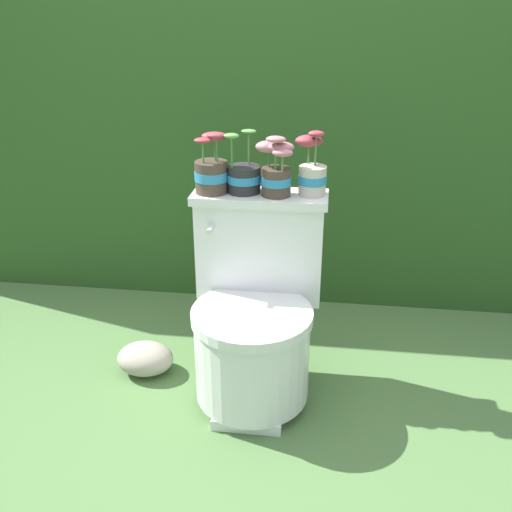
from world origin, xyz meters
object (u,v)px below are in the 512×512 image
at_px(potted_plant_midright, 312,172).
at_px(potted_plant_midleft, 244,176).
at_px(toilet, 255,320).
at_px(potted_plant_left, 212,171).
at_px(potted_plant_middle, 276,170).
at_px(garden_stone, 145,358).

bearing_deg(potted_plant_midright, potted_plant_midleft, -178.46).
bearing_deg(toilet, potted_plant_left, 140.68).
bearing_deg(potted_plant_middle, garden_stone, -171.74).
xyz_separation_m(potted_plant_left, garden_stone, (-0.28, -0.08, -0.75)).
relative_size(toilet, potted_plant_midleft, 3.38).
bearing_deg(garden_stone, potted_plant_midleft, 13.88).
bearing_deg(potted_plant_midright, potted_plant_middle, -166.59).
bearing_deg(potted_plant_midleft, toilet, -69.47).
bearing_deg(potted_plant_left, potted_plant_middle, -1.61).
bearing_deg(toilet, potted_plant_midleft, 110.53).
xyz_separation_m(potted_plant_midleft, garden_stone, (-0.39, -0.10, -0.73)).
relative_size(potted_plant_left, potted_plant_midleft, 0.98).
xyz_separation_m(potted_plant_midleft, potted_plant_middle, (0.12, -0.02, 0.03)).
xyz_separation_m(potted_plant_left, potted_plant_middle, (0.23, -0.01, 0.01)).
xyz_separation_m(toilet, garden_stone, (-0.45, 0.06, -0.25)).
distance_m(potted_plant_left, potted_plant_middle, 0.23).
bearing_deg(potted_plant_midleft, potted_plant_midright, 1.54).
distance_m(potted_plant_midleft, potted_plant_middle, 0.12).
distance_m(potted_plant_middle, potted_plant_midright, 0.13).
bearing_deg(potted_plant_left, potted_plant_midright, 3.73).
distance_m(potted_plant_midleft, garden_stone, 0.84).
xyz_separation_m(toilet, potted_plant_left, (-0.17, 0.14, 0.51)).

